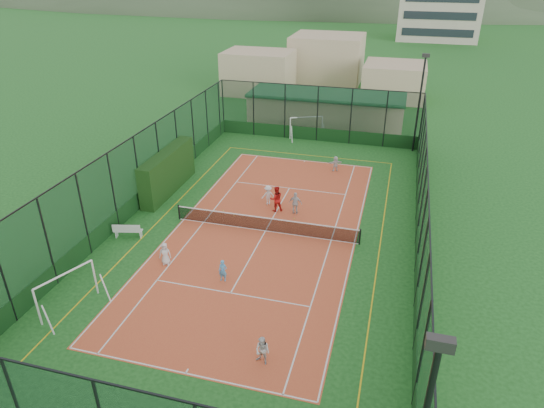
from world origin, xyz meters
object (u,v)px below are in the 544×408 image
(child_near_mid, at_px, (223,271))
(floodlight_ne, at_px, (419,104))
(child_near_left, at_px, (165,254))
(child_far_back, at_px, (335,164))
(futsal_goal_near, at_px, (67,292))
(child_near_right, at_px, (262,351))
(white_bench, at_px, (128,230))
(futsal_goal_far, at_px, (306,128))
(clubhouse, at_px, (326,109))
(child_far_right, at_px, (295,203))
(coach, at_px, (276,199))
(child_far_left, at_px, (268,195))

(child_near_mid, bearing_deg, floodlight_ne, 63.71)
(child_near_left, relative_size, child_far_back, 1.08)
(futsal_goal_near, relative_size, child_near_right, 2.30)
(child_near_left, bearing_deg, floodlight_ne, 41.17)
(child_near_left, distance_m, child_far_back, 16.90)
(white_bench, bearing_deg, floodlight_ne, 36.15)
(futsal_goal_near, bearing_deg, child_near_mid, -34.48)
(white_bench, xyz_separation_m, futsal_goal_far, (6.75, 20.25, 0.53))
(clubhouse, relative_size, child_near_right, 11.33)
(child_near_left, xyz_separation_m, child_far_back, (7.08, 15.35, -0.05))
(child_near_left, bearing_deg, child_near_mid, -27.39)
(child_near_left, relative_size, child_near_right, 0.98)
(futsal_goal_far, height_order, child_near_mid, futsal_goal_far)
(child_near_mid, relative_size, child_far_right, 0.81)
(white_bench, height_order, child_near_left, child_near_left)
(white_bench, bearing_deg, coach, 22.19)
(clubhouse, bearing_deg, child_far_right, -86.21)
(child_far_right, bearing_deg, child_near_mid, 75.80)
(floodlight_ne, relative_size, child_far_right, 5.43)
(child_far_right, bearing_deg, child_far_left, -21.99)
(floodlight_ne, bearing_deg, child_near_left, -121.05)
(child_near_left, bearing_deg, white_bench, 131.86)
(white_bench, height_order, futsal_goal_near, futsal_goal_near)
(clubhouse, relative_size, futsal_goal_far, 4.88)
(clubhouse, bearing_deg, child_near_left, -99.16)
(white_bench, distance_m, futsal_goal_near, 6.76)
(futsal_goal_far, distance_m, coach, 14.67)
(clubhouse, height_order, child_near_right, clubhouse)
(child_near_right, bearing_deg, child_far_left, 122.26)
(child_near_left, bearing_deg, child_far_left, 49.60)
(futsal_goal_near, relative_size, child_near_mid, 2.52)
(futsal_goal_far, bearing_deg, child_far_back, -85.59)
(child_far_left, bearing_deg, child_near_right, 73.70)
(child_near_right, distance_m, child_far_right, 13.31)
(child_near_mid, relative_size, child_far_left, 0.89)
(futsal_goal_near, relative_size, child_far_right, 2.03)
(floodlight_ne, relative_size, white_bench, 4.86)
(child_near_left, distance_m, child_near_mid, 3.65)
(clubhouse, height_order, child_near_left, clubhouse)
(futsal_goal_far, xyz_separation_m, child_far_left, (0.23, -13.85, -0.30))
(child_near_mid, xyz_separation_m, child_far_back, (3.47, 15.96, -0.00))
(child_near_right, bearing_deg, futsal_goal_near, -167.94)
(futsal_goal_near, distance_m, child_near_left, 5.43)
(clubhouse, bearing_deg, floodlight_ne, -32.12)
(white_bench, relative_size, child_far_right, 1.12)
(floodlight_ne, distance_m, white_bench, 25.70)
(child_far_left, xyz_separation_m, child_far_back, (3.56, 6.92, -0.08))
(futsal_goal_near, bearing_deg, child_near_left, -7.54)
(white_bench, bearing_deg, child_far_left, 28.79)
(child_far_left, relative_size, coach, 0.78)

